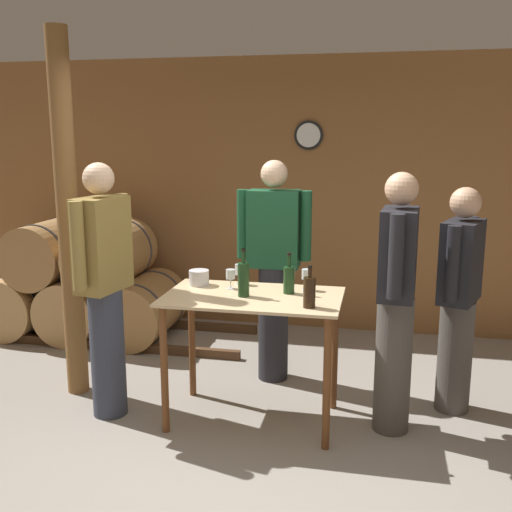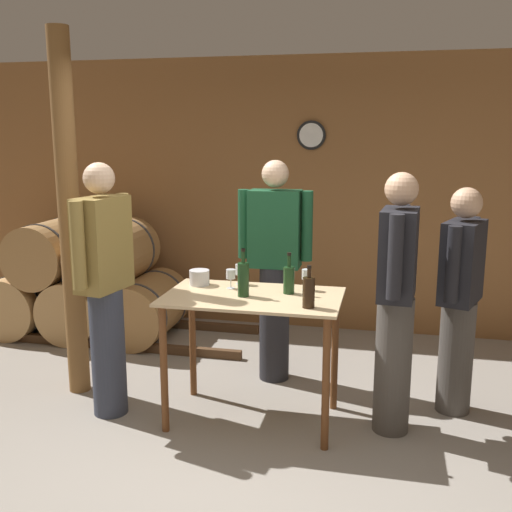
{
  "view_description": "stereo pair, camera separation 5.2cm",
  "coord_description": "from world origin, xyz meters",
  "px_view_note": "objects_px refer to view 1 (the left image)",
  "views": [
    {
      "loc": [
        0.74,
        -3.23,
        1.98
      ],
      "look_at": [
        -0.09,
        0.66,
        1.15
      ],
      "focal_mm": 42.0,
      "sensor_mm": 36.0,
      "label": 1
    },
    {
      "loc": [
        0.79,
        -3.22,
        1.98
      ],
      "look_at": [
        -0.09,
        0.66,
        1.15
      ],
      "focal_mm": 42.0,
      "sensor_mm": 36.0,
      "label": 2
    }
  ],
  "objects_px": {
    "wine_glass_near_right": "(306,275)",
    "person_host": "(396,298)",
    "person_visitor_bearded": "(274,266)",
    "wine_bottle_center": "(309,291)",
    "wine_glass_near_center": "(240,270)",
    "person_visitor_with_scarf": "(459,296)",
    "wine_bottle_left": "(289,279)",
    "ice_bucket": "(199,278)",
    "wine_bottle_far_left": "(244,278)",
    "person_visitor_near_door": "(104,285)",
    "wine_glass_near_left": "(231,275)",
    "wooden_post": "(68,219)"
  },
  "relations": [
    {
      "from": "wine_bottle_left",
      "to": "wine_glass_near_center",
      "type": "distance_m",
      "value": 0.42
    },
    {
      "from": "wine_glass_near_left",
      "to": "wine_glass_near_center",
      "type": "bearing_deg",
      "value": 76.06
    },
    {
      "from": "wine_bottle_far_left",
      "to": "wine_bottle_left",
      "type": "height_order",
      "value": "wine_bottle_far_left"
    },
    {
      "from": "wine_glass_near_left",
      "to": "person_visitor_near_door",
      "type": "xyz_separation_m",
      "value": [
        -0.83,
        -0.26,
        -0.05
      ]
    },
    {
      "from": "person_visitor_with_scarf",
      "to": "person_visitor_near_door",
      "type": "distance_m",
      "value": 2.46
    },
    {
      "from": "wooden_post",
      "to": "person_visitor_near_door",
      "type": "bearing_deg",
      "value": -36.39
    },
    {
      "from": "wine_bottle_center",
      "to": "wine_glass_near_right",
      "type": "bearing_deg",
      "value": 99.91
    },
    {
      "from": "wine_bottle_center",
      "to": "wine_glass_near_left",
      "type": "height_order",
      "value": "wine_bottle_center"
    },
    {
      "from": "wine_bottle_far_left",
      "to": "wine_glass_near_right",
      "type": "relative_size",
      "value": 2.21
    },
    {
      "from": "wine_glass_near_right",
      "to": "person_visitor_with_scarf",
      "type": "distance_m",
      "value": 1.08
    },
    {
      "from": "wine_bottle_left",
      "to": "wine_glass_near_right",
      "type": "relative_size",
      "value": 1.92
    },
    {
      "from": "person_host",
      "to": "person_visitor_near_door",
      "type": "relative_size",
      "value": 0.97
    },
    {
      "from": "wine_glass_near_center",
      "to": "wine_glass_near_right",
      "type": "relative_size",
      "value": 1.0
    },
    {
      "from": "ice_bucket",
      "to": "person_visitor_bearded",
      "type": "height_order",
      "value": "person_visitor_bearded"
    },
    {
      "from": "wooden_post",
      "to": "wine_bottle_far_left",
      "type": "distance_m",
      "value": 1.43
    },
    {
      "from": "wine_bottle_center",
      "to": "person_visitor_bearded",
      "type": "distance_m",
      "value": 1.03
    },
    {
      "from": "wine_glass_near_center",
      "to": "person_host",
      "type": "bearing_deg",
      "value": -11.35
    },
    {
      "from": "person_host",
      "to": "wooden_post",
      "type": "bearing_deg",
      "value": 176.92
    },
    {
      "from": "wine_glass_near_center",
      "to": "ice_bucket",
      "type": "bearing_deg",
      "value": -162.91
    },
    {
      "from": "wine_glass_near_center",
      "to": "person_visitor_with_scarf",
      "type": "distance_m",
      "value": 1.55
    },
    {
      "from": "person_visitor_with_scarf",
      "to": "wine_bottle_center",
      "type": "bearing_deg",
      "value": -146.08
    },
    {
      "from": "person_host",
      "to": "person_visitor_bearded",
      "type": "relative_size",
      "value": 0.98
    },
    {
      "from": "ice_bucket",
      "to": "wine_glass_near_left",
      "type": "bearing_deg",
      "value": -10.69
    },
    {
      "from": "wine_glass_near_center",
      "to": "person_visitor_with_scarf",
      "type": "bearing_deg",
      "value": 6.62
    },
    {
      "from": "wine_bottle_center",
      "to": "person_visitor_near_door",
      "type": "bearing_deg",
      "value": 176.78
    },
    {
      "from": "wine_bottle_center",
      "to": "wine_glass_near_left",
      "type": "distance_m",
      "value": 0.69
    },
    {
      "from": "person_visitor_bearded",
      "to": "wine_glass_near_left",
      "type": "bearing_deg",
      "value": -108.19
    },
    {
      "from": "wine_glass_near_left",
      "to": "person_visitor_with_scarf",
      "type": "xyz_separation_m",
      "value": [
        1.57,
        0.31,
        -0.15
      ]
    },
    {
      "from": "wine_bottle_center",
      "to": "person_visitor_near_door",
      "type": "xyz_separation_m",
      "value": [
        -1.42,
        0.08,
        -0.06
      ]
    },
    {
      "from": "wine_bottle_center",
      "to": "ice_bucket",
      "type": "height_order",
      "value": "wine_bottle_center"
    },
    {
      "from": "wine_bottle_center",
      "to": "person_visitor_with_scarf",
      "type": "bearing_deg",
      "value": 33.92
    },
    {
      "from": "wine_glass_near_right",
      "to": "person_host",
      "type": "height_order",
      "value": "person_host"
    },
    {
      "from": "wooden_post",
      "to": "wine_glass_near_right",
      "type": "xyz_separation_m",
      "value": [
        1.76,
        0.04,
        -0.35
      ]
    },
    {
      "from": "person_host",
      "to": "person_visitor_near_door",
      "type": "bearing_deg",
      "value": -174.86
    },
    {
      "from": "wine_bottle_left",
      "to": "ice_bucket",
      "type": "height_order",
      "value": "wine_bottle_left"
    },
    {
      "from": "wine_bottle_far_left",
      "to": "person_visitor_bearded",
      "type": "bearing_deg",
      "value": 85.4
    },
    {
      "from": "person_host",
      "to": "person_visitor_with_scarf",
      "type": "relative_size",
      "value": 1.07
    },
    {
      "from": "person_visitor_near_door",
      "to": "wine_glass_near_left",
      "type": "bearing_deg",
      "value": 17.73
    },
    {
      "from": "wine_bottle_left",
      "to": "person_visitor_bearded",
      "type": "distance_m",
      "value": 0.68
    },
    {
      "from": "wine_bottle_left",
      "to": "wine_bottle_center",
      "type": "xyz_separation_m",
      "value": [
        0.18,
        -0.3,
        0.0
      ]
    },
    {
      "from": "wooden_post",
      "to": "wine_glass_near_center",
      "type": "distance_m",
      "value": 1.32
    },
    {
      "from": "wooden_post",
      "to": "ice_bucket",
      "type": "xyz_separation_m",
      "value": [
        0.99,
        0.01,
        -0.4
      ]
    },
    {
      "from": "wine_bottle_left",
      "to": "person_visitor_with_scarf",
      "type": "distance_m",
      "value": 1.21
    },
    {
      "from": "wine_bottle_center",
      "to": "person_visitor_with_scarf",
      "type": "height_order",
      "value": "person_visitor_with_scarf"
    },
    {
      "from": "wine_glass_near_center",
      "to": "person_visitor_near_door",
      "type": "relative_size",
      "value": 0.08
    },
    {
      "from": "wine_bottle_left",
      "to": "person_visitor_with_scarf",
      "type": "relative_size",
      "value": 0.18
    },
    {
      "from": "wine_bottle_center",
      "to": "wine_glass_near_center",
      "type": "height_order",
      "value": "wine_bottle_center"
    },
    {
      "from": "wine_bottle_left",
      "to": "wine_glass_near_center",
      "type": "bearing_deg",
      "value": 155.92
    },
    {
      "from": "wooden_post",
      "to": "person_host",
      "type": "height_order",
      "value": "wooden_post"
    },
    {
      "from": "wine_bottle_left",
      "to": "person_visitor_with_scarf",
      "type": "bearing_deg",
      "value": 16.95
    }
  ]
}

